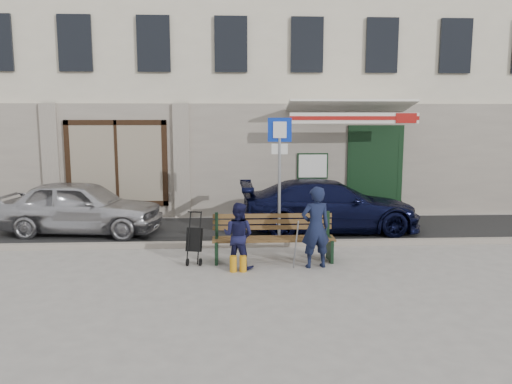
{
  "coord_description": "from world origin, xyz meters",
  "views": [
    {
      "loc": [
        -0.05,
        -9.17,
        2.81
      ],
      "look_at": [
        0.51,
        1.6,
        1.2
      ],
      "focal_mm": 35.0,
      "sensor_mm": 36.0,
      "label": 1
    }
  ],
  "objects": [
    {
      "name": "woman",
      "position": [
        0.09,
        -0.04,
        0.62
      ],
      "size": [
        0.75,
        0.68,
        1.25
      ],
      "primitive_type": "imported",
      "rotation": [
        0.0,
        0.0,
        2.71
      ],
      "color": "#141537",
      "rests_on": "ground"
    },
    {
      "name": "ground",
      "position": [
        0.0,
        0.0,
        0.0
      ],
      "size": [
        80.0,
        80.0,
        0.0
      ],
      "primitive_type": "plane",
      "color": "#9E9991",
      "rests_on": "ground"
    },
    {
      "name": "man",
      "position": [
        1.54,
        -0.09,
        0.77
      ],
      "size": [
        0.63,
        0.47,
        1.55
      ],
      "primitive_type": "imported",
      "rotation": [
        0.0,
        0.0,
        3.34
      ],
      "color": "#131934",
      "rests_on": "ground"
    },
    {
      "name": "car_navy",
      "position": [
        2.41,
        2.9,
        0.64
      ],
      "size": [
        4.44,
        1.83,
        1.29
      ],
      "primitive_type": "imported",
      "rotation": [
        0.0,
        0.0,
        1.58
      ],
      "color": "black",
      "rests_on": "ground"
    },
    {
      "name": "curb",
      "position": [
        0.0,
        1.5,
        0.06
      ],
      "size": [
        60.0,
        0.18,
        0.12
      ],
      "primitive_type": "cube",
      "color": "#9E9384",
      "rests_on": "ground"
    },
    {
      "name": "car_silver",
      "position": [
        -3.68,
        2.97,
        0.66
      ],
      "size": [
        4.06,
        2.04,
        1.33
      ],
      "primitive_type": "imported",
      "rotation": [
        0.0,
        0.0,
        1.45
      ],
      "color": "#B9B8BD",
      "rests_on": "ground"
    },
    {
      "name": "bench",
      "position": [
        0.75,
        0.37,
        0.46
      ],
      "size": [
        2.4,
        1.17,
        0.98
      ],
      "color": "brown",
      "rests_on": "ground"
    },
    {
      "name": "building",
      "position": [
        0.01,
        8.45,
        4.97
      ],
      "size": [
        20.0,
        8.27,
        10.0
      ],
      "color": "beige",
      "rests_on": "ground"
    },
    {
      "name": "asphalt_lane",
      "position": [
        0.0,
        3.1,
        0.01
      ],
      "size": [
        60.0,
        3.2,
        0.01
      ],
      "primitive_type": "cube",
      "color": "#282828",
      "rests_on": "ground"
    },
    {
      "name": "parking_sign",
      "position": [
        1.04,
        1.72,
        1.9
      ],
      "size": [
        0.51,
        0.14,
        2.81
      ],
      "rotation": [
        0.0,
        0.0,
        -0.22
      ],
      "color": "gray",
      "rests_on": "ground"
    },
    {
      "name": "stroller",
      "position": [
        -0.76,
        0.31,
        0.44
      ],
      "size": [
        0.34,
        0.44,
        1.0
      ],
      "rotation": [
        0.0,
        0.0,
        -0.23
      ],
      "color": "black",
      "rests_on": "ground"
    }
  ]
}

